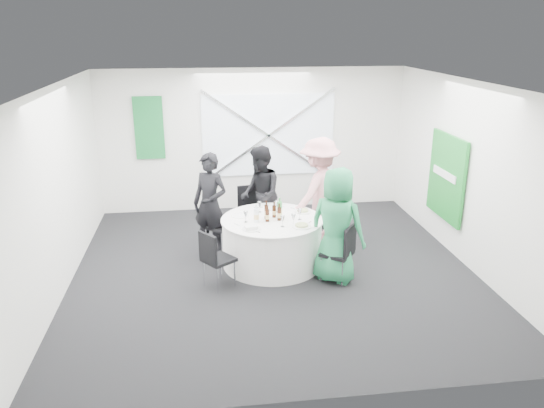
{
  "coord_description": "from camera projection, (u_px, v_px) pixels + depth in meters",
  "views": [
    {
      "loc": [
        -1.01,
        -7.31,
        3.56
      ],
      "look_at": [
        0.0,
        0.2,
        1.0
      ],
      "focal_mm": 35.0,
      "sensor_mm": 36.0,
      "label": 1
    }
  ],
  "objects": [
    {
      "name": "chair_front_left",
      "position": [
        214.0,
        256.0,
        7.41
      ],
      "size": [
        0.55,
        0.54,
        0.86
      ],
      "rotation": [
        0.0,
        0.0,
        2.21
      ],
      "color": "black",
      "rests_on": "floor"
    },
    {
      "name": "fork_b",
      "position": [
        305.0,
        213.0,
        8.3
      ],
      "size": [
        0.1,
        0.13,
        0.01
      ],
      "primitive_type": "cube",
      "rotation": [
        0.0,
        0.0,
        0.6
      ],
      "color": "silver",
      "rests_on": "banquet_table"
    },
    {
      "name": "ceiling",
      "position": [
        274.0,
        84.0,
        7.23
      ],
      "size": [
        6.0,
        6.0,
        0.0
      ],
      "primitive_type": "plane",
      "rotation": [
        3.14,
        0.0,
        0.0
      ],
      "color": "silver",
      "rests_on": "wall_back"
    },
    {
      "name": "plate_front_right",
      "position": [
        302.0,
        226.0,
        7.75
      ],
      "size": [
        0.29,
        0.29,
        0.04
      ],
      "color": "white",
      "rests_on": "banquet_table"
    },
    {
      "name": "person_woman_pink",
      "position": [
        319.0,
        192.0,
        8.85
      ],
      "size": [
        1.26,
        1.19,
        1.84
      ],
      "primitive_type": "imported",
      "rotation": [
        0.0,
        0.0,
        -2.44
      ],
      "color": "pink",
      "rests_on": "floor"
    },
    {
      "name": "beer_bottle_c",
      "position": [
        279.0,
        214.0,
        7.98
      ],
      "size": [
        0.06,
        0.06,
        0.27
      ],
      "color": "#3A180A",
      "rests_on": "banquet_table"
    },
    {
      "name": "plate_back",
      "position": [
        272.0,
        208.0,
        8.54
      ],
      "size": [
        0.25,
        0.25,
        0.01
      ],
      "color": "white",
      "rests_on": "banquet_table"
    },
    {
      "name": "wine_glass_d",
      "position": [
        283.0,
        219.0,
        7.72
      ],
      "size": [
        0.07,
        0.07,
        0.17
      ],
      "color": "white",
      "rests_on": "banquet_table"
    },
    {
      "name": "knife_b",
      "position": [
        294.0,
        209.0,
        8.5
      ],
      "size": [
        0.08,
        0.14,
        0.01
      ],
      "primitive_type": "cube",
      "rotation": [
        0.0,
        0.0,
        0.48
      ],
      "color": "silver",
      "rests_on": "banquet_table"
    },
    {
      "name": "window_brace_b",
      "position": [
        269.0,
        135.0,
        10.43
      ],
      "size": [
        2.63,
        0.05,
        1.84
      ],
      "primitive_type": "cube",
      "rotation": [
        0.0,
        -0.97,
        0.0
      ],
      "color": "silver",
      "rests_on": "window_panel"
    },
    {
      "name": "wall_front",
      "position": [
        318.0,
        273.0,
        4.86
      ],
      "size": [
        6.0,
        0.0,
        6.0
      ],
      "primitive_type": "plane",
      "rotation": [
        -1.57,
        0.0,
        0.0
      ],
      "color": "white",
      "rests_on": "floor"
    },
    {
      "name": "green_banner",
      "position": [
        149.0,
        128.0,
        10.1
      ],
      "size": [
        0.55,
        0.04,
        1.2
      ],
      "primitive_type": "cube",
      "color": "#167034",
      "rests_on": "wall_back"
    },
    {
      "name": "chair_back_left",
      "position": [
        216.0,
        220.0,
        8.71
      ],
      "size": [
        0.57,
        0.57,
        0.89
      ],
      "rotation": [
        0.0,
        0.0,
        0.87
      ],
      "color": "black",
      "rests_on": "floor"
    },
    {
      "name": "fork_a",
      "position": [
        237.0,
        225.0,
        7.82
      ],
      "size": [
        0.1,
        0.13,
        0.01
      ],
      "primitive_type": "cube",
      "rotation": [
        0.0,
        0.0,
        -2.5
      ],
      "color": "silver",
      "rests_on": "banquet_table"
    },
    {
      "name": "clear_water_bottle",
      "position": [
        256.0,
        215.0,
        7.91
      ],
      "size": [
        0.08,
        0.08,
        0.28
      ],
      "color": "white",
      "rests_on": "banquet_table"
    },
    {
      "name": "window_brace_a",
      "position": [
        269.0,
        135.0,
        10.43
      ],
      "size": [
        2.63,
        0.05,
        1.84
      ],
      "primitive_type": "cube",
      "rotation": [
        0.0,
        0.97,
        0.0
      ],
      "color": "silver",
      "rests_on": "window_panel"
    },
    {
      "name": "fork_c",
      "position": [
        298.0,
        229.0,
        7.66
      ],
      "size": [
        0.11,
        0.13,
        0.01
      ],
      "primitive_type": "cube",
      "rotation": [
        0.0,
        0.0,
        -0.68
      ],
      "color": "silver",
      "rests_on": "banquet_table"
    },
    {
      "name": "wine_glass_e",
      "position": [
        300.0,
        212.0,
        8.01
      ],
      "size": [
        0.07,
        0.07,
        0.17
      ],
      "color": "white",
      "rests_on": "banquet_table"
    },
    {
      "name": "chair_back_right",
      "position": [
        334.0,
        215.0,
        8.72
      ],
      "size": [
        0.61,
        0.6,
        1.0
      ],
      "rotation": [
        0.0,
        0.0,
        -1.15
      ],
      "color": "black",
      "rests_on": "floor"
    },
    {
      "name": "wine_glass_a",
      "position": [
        277.0,
        204.0,
        8.35
      ],
      "size": [
        0.07,
        0.07,
        0.17
      ],
      "color": "white",
      "rests_on": "banquet_table"
    },
    {
      "name": "beer_bottle_b",
      "position": [
        274.0,
        211.0,
        8.12
      ],
      "size": [
        0.06,
        0.06,
        0.25
      ],
      "color": "#3A180A",
      "rests_on": "banquet_table"
    },
    {
      "name": "chair_back",
      "position": [
        250.0,
        208.0,
        9.27
      ],
      "size": [
        0.48,
        0.49,
        0.91
      ],
      "rotation": [
        0.0,
        0.0,
        0.18
      ],
      "color": "black",
      "rests_on": "floor"
    },
    {
      "name": "napkin",
      "position": [
        251.0,
        227.0,
        7.63
      ],
      "size": [
        0.2,
        0.15,
        0.05
      ],
      "primitive_type": "cube",
      "rotation": [
        0.0,
        0.0,
        0.21
      ],
      "color": "white",
      "rests_on": "plate_front_left"
    },
    {
      "name": "wall_back",
      "position": [
        253.0,
        140.0,
        10.5
      ],
      "size": [
        6.0,
        0.0,
        6.0
      ],
      "primitive_type": "plane",
      "rotation": [
        1.57,
        0.0,
        0.0
      ],
      "color": "white",
      "rests_on": "floor"
    },
    {
      "name": "wine_glass_f",
      "position": [
        246.0,
        214.0,
        7.9
      ],
      "size": [
        0.07,
        0.07,
        0.17
      ],
      "color": "white",
      "rests_on": "banquet_table"
    },
    {
      "name": "wine_glass_c",
      "position": [
        260.0,
        205.0,
        8.33
      ],
      "size": [
        0.07,
        0.07,
        0.17
      ],
      "color": "white",
      "rests_on": "banquet_table"
    },
    {
      "name": "beer_bottle_d",
      "position": [
        267.0,
        216.0,
        7.93
      ],
      "size": [
        0.06,
        0.06,
        0.25
      ],
      "color": "#3A180A",
      "rests_on": "banquet_table"
    },
    {
      "name": "wall_right",
      "position": [
        469.0,
        175.0,
        8.06
      ],
      "size": [
        0.0,
        6.0,
        6.0
      ],
      "primitive_type": "plane",
      "rotation": [
        1.57,
        0.0,
        -1.57
      ],
      "color": "white",
      "rests_on": "floor"
    },
    {
      "name": "knife_c",
      "position": [
        309.0,
        223.0,
        7.9
      ],
      "size": [
        0.11,
        0.12,
        0.01
      ],
      "primitive_type": "cube",
      "rotation": [
        0.0,
        0.0,
        -0.76
      ],
      "color": "silver",
      "rests_on": "banquet_table"
    },
    {
      "name": "green_sign",
      "position": [
        446.0,
        177.0,
        8.68
      ],
      "size": [
        0.05,
        1.2,
        1.4
      ],
      "primitive_type": "cube",
      "color": "#178229",
      "rests_on": "wall_right"
    },
    {
      "name": "plate_back_right",
      "position": [
        303.0,
        211.0,
        8.37
      ],
      "size": [
        0.27,
        0.27,
        0.04
      ],
      "color": "white",
      "rests_on": "banquet_table"
    },
    {
      "name": "floor",
      "position": [
        274.0,
        270.0,
        8.13
      ],
      "size": [
        6.0,
        6.0,
        0.0
      ],
      "primitive_type": "plane",
      "color": "black",
      "rests_on": "ground"
    },
    {
      "name": "window_panel",
      "position": [
        268.0,
        135.0,
        10.46
      ],
      "size": [
        2.6,
        0.03,
        1.6
      ],
      "primitive_type": "cube",
      "color": "silver",
      "rests_on": "wall_back"
    },
    {
      "name": "banquet_table",
      "position": [
        272.0,
        242.0,
        8.19
      ],
      "size": [
        1.56,
        1.56,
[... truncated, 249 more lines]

